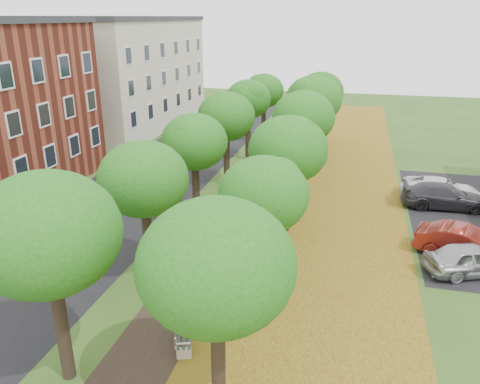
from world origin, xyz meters
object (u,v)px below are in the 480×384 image
Objects in this scene: car_silver at (472,259)px; car_grey at (445,196)px; bench at (182,333)px; car_red at (466,244)px; car_white at (441,189)px.

car_grey reaches higher than car_silver.
car_grey is (10.36, 14.99, 0.27)m from bench.
bench is at bearing 103.47° from car_silver.
car_grey is (0.00, 6.22, -0.03)m from car_red.
car_red reaches higher than car_silver.
car_red is 0.94× the size of car_white.
car_white is at bearing -3.49° from car_grey.
car_red reaches higher than car_white.
bench is at bearing 141.87° from car_grey.
car_red reaches higher than car_grey.
car_red is 0.92× the size of car_grey.
car_grey is at bearing -21.92° from car_silver.
car_red is (0.00, 1.42, 0.04)m from car_silver.
car_silver is 1.42m from car_red.
bench is at bearing 147.86° from car_red.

